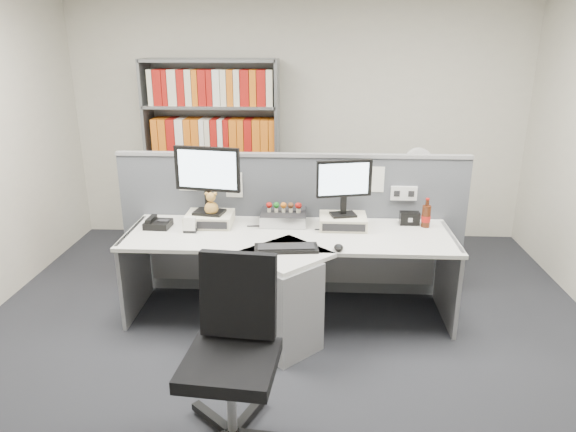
# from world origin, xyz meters

# --- Properties ---
(ground) EXTENTS (5.50, 5.50, 0.00)m
(ground) POSITION_xyz_m (0.00, 0.00, 0.00)
(ground) COLOR #2A2C32
(ground) RESTS_ON ground
(room_shell) EXTENTS (5.04, 5.54, 2.72)m
(room_shell) POSITION_xyz_m (0.00, 0.00, 1.79)
(room_shell) COLOR beige
(room_shell) RESTS_ON ground
(partition) EXTENTS (3.00, 0.08, 1.27)m
(partition) POSITION_xyz_m (0.00, 1.25, 0.65)
(partition) COLOR #555961
(partition) RESTS_ON ground
(desk) EXTENTS (2.60, 1.20, 0.72)m
(desk) POSITION_xyz_m (0.00, 0.60, 0.46)
(desk) COLOR silver
(desk) RESTS_ON ground
(monitor_riser_left) EXTENTS (0.38, 0.31, 0.10)m
(monitor_riser_left) POSITION_xyz_m (-0.67, 0.98, 0.77)
(monitor_riser_left) COLOR beige
(monitor_riser_left) RESTS_ON desk
(monitor_riser_right) EXTENTS (0.38, 0.31, 0.10)m
(monitor_riser_right) POSITION_xyz_m (0.43, 0.98, 0.77)
(monitor_riser_right) COLOR beige
(monitor_riser_right) RESTS_ON desk
(monitor_left) EXTENTS (0.54, 0.21, 0.55)m
(monitor_left) POSITION_xyz_m (-0.67, 0.98, 1.15)
(monitor_left) COLOR black
(monitor_left) RESTS_ON monitor_riser_left
(monitor_right) EXTENTS (0.45, 0.19, 0.46)m
(monitor_right) POSITION_xyz_m (0.43, 0.98, 1.09)
(monitor_right) COLOR black
(monitor_right) RESTS_ON monitor_riser_right
(desktop_pc) EXTENTS (0.37, 0.33, 0.10)m
(desktop_pc) POSITION_xyz_m (-0.06, 1.06, 0.77)
(desktop_pc) COLOR black
(desktop_pc) RESTS_ON desk
(figurines) EXTENTS (0.30, 0.05, 0.09)m
(figurines) POSITION_xyz_m (-0.04, 1.05, 0.87)
(figurines) COLOR beige
(figurines) RESTS_ON desktop_pc
(keyboard) EXTENTS (0.48, 0.22, 0.03)m
(keyboard) POSITION_xyz_m (-0.00, 0.46, 0.73)
(keyboard) COLOR black
(keyboard) RESTS_ON desk
(mouse) EXTENTS (0.07, 0.11, 0.04)m
(mouse) POSITION_xyz_m (0.38, 0.48, 0.74)
(mouse) COLOR black
(mouse) RESTS_ON desk
(desk_phone) EXTENTS (0.21, 0.19, 0.09)m
(desk_phone) POSITION_xyz_m (-1.08, 0.90, 0.75)
(desk_phone) COLOR black
(desk_phone) RESTS_ON desk
(desk_calendar) EXTENTS (0.10, 0.08, 0.13)m
(desk_calendar) POSITION_xyz_m (-0.79, 0.80, 0.77)
(desk_calendar) COLOR black
(desk_calendar) RESTS_ON desk
(plush_toy) EXTENTS (0.11, 0.11, 0.19)m
(plush_toy) POSITION_xyz_m (-0.64, 0.94, 0.90)
(plush_toy) COLOR #B2823B
(plush_toy) RESTS_ON monitor_riser_left
(speaker) EXTENTS (0.16, 0.09, 0.11)m
(speaker) POSITION_xyz_m (0.99, 1.08, 0.77)
(speaker) COLOR black
(speaker) RESTS_ON desk
(cola_bottle) EXTENTS (0.07, 0.07, 0.24)m
(cola_bottle) POSITION_xyz_m (1.11, 1.02, 0.81)
(cola_bottle) COLOR #3F190A
(cola_bottle) RESTS_ON desk
(shelving_unit) EXTENTS (1.41, 0.40, 2.00)m
(shelving_unit) POSITION_xyz_m (-0.90, 2.44, 0.98)
(shelving_unit) COLOR slate
(shelving_unit) RESTS_ON ground
(filing_cabinet) EXTENTS (0.45, 0.61, 0.70)m
(filing_cabinet) POSITION_xyz_m (1.20, 1.99, 0.35)
(filing_cabinet) COLOR slate
(filing_cabinet) RESTS_ON ground
(desk_fan) EXTENTS (0.29, 0.17, 0.49)m
(desk_fan) POSITION_xyz_m (1.20, 1.99, 1.01)
(desk_fan) COLOR white
(desk_fan) RESTS_ON filing_cabinet
(office_chair) EXTENTS (0.68, 0.69, 1.05)m
(office_chair) POSITION_xyz_m (-0.24, -0.58, 0.56)
(office_chair) COLOR silver
(office_chair) RESTS_ON ground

